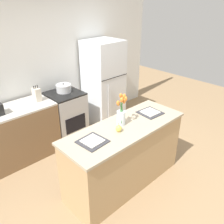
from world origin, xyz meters
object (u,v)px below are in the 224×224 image
Objects in this scene: flower_vase at (121,114)px; pear_figurine at (119,128)px; plate_setting_left at (92,141)px; cooking_pot at (64,88)px; knife_block at (37,95)px; stove_range at (66,116)px; plate_setting_right at (150,112)px; refrigerator at (104,83)px.

pear_figurine is (-0.15, -0.10, -0.12)m from flower_vase.
plate_setting_left is 1.18× the size of cooking_pot.
knife_block is at bearing 85.02° from plate_setting_left.
stove_range is 0.76m from knife_block.
plate_setting_left is 1.09m from plate_setting_right.
flower_vase is (-1.06, -1.53, 0.25)m from refrigerator.
knife_block is (-0.50, 0.01, 0.57)m from stove_range.
refrigerator is 13.51× the size of pear_figurine.
cooking_pot is (0.04, 0.05, 0.53)m from stove_range.
refrigerator is at bearing -0.42° from knife_block.
refrigerator is (0.95, 0.00, 0.40)m from stove_range.
flower_vase is 1.58× the size of cooking_pot.
knife_block is (0.14, 1.60, 0.07)m from plate_setting_left.
refrigerator is 3.97× the size of flower_vase.
plate_setting_right is at bearing 0.00° from plate_setting_left.
refrigerator is at bearing -3.31° from cooking_pot.
refrigerator is 5.30× the size of plate_setting_left.
flower_vase is 0.57m from plate_setting_right.
plate_setting_left is (-1.59, -1.59, 0.10)m from refrigerator.
cooking_pot is at bearing 84.75° from flower_vase.
pear_figurine is 0.70m from plate_setting_right.
cooking_pot is (0.68, 1.64, 0.03)m from plate_setting_left.
refrigerator is 6.36× the size of knife_block.
plate_setting_left is at bearing -112.06° from stove_range.
refrigerator reaches higher than plate_setting_left.
plate_setting_left is at bearing -135.10° from refrigerator.
stove_range is 2.12× the size of flower_vase.
plate_setting_left is at bearing -94.98° from knife_block.
flower_vase reaches higher than plate_setting_right.
pear_figurine is at bearing -98.80° from stove_range.
stove_range is 0.53m from cooking_pot.
plate_setting_right is at bearing 3.73° from pear_figurine.
refrigerator is 2.25m from plate_setting_left.
stove_range is 1.78m from plate_setting_left.
flower_vase reaches higher than cooking_pot.
refrigerator is 5.30× the size of plate_setting_right.
knife_block is at bearing 179.58° from refrigerator.
pear_figurine reaches higher than plate_setting_right.
flower_vase is 3.40× the size of pear_figurine.
cooking_pot is at bearing 103.88° from plate_setting_right.
refrigerator is at bearing 53.62° from pear_figurine.
flower_vase is at bearing -75.58° from knife_block.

